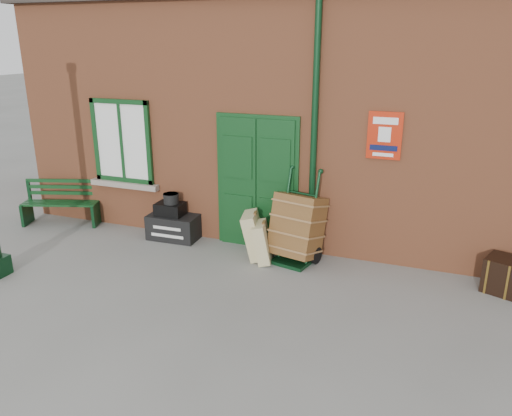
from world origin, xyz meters
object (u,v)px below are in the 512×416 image
at_px(bench, 62,201).
at_px(porter_trolley, 297,227).
at_px(houdini_trunk, 174,227).
at_px(dark_trunk, 512,277).

distance_m(bench, porter_trolley, 4.72).
bearing_deg(houdini_trunk, dark_trunk, -3.47).
relative_size(bench, dark_trunk, 2.13).
xyz_separation_m(bench, dark_trunk, (7.85, -0.10, -0.19)).
distance_m(porter_trolley, dark_trunk, 3.14).
bearing_deg(bench, dark_trunk, -19.11).
bearing_deg(bench, houdini_trunk, -17.33).
bearing_deg(houdini_trunk, bench, 179.10).
bearing_deg(dark_trunk, houdini_trunk, -160.54).
bearing_deg(houdini_trunk, porter_trolley, -4.45).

